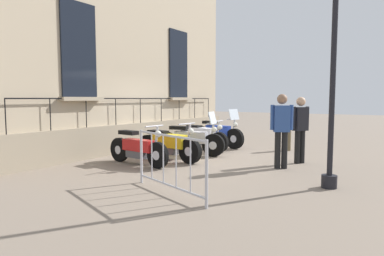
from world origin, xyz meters
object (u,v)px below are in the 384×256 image
at_px(pedestrian_standing, 282,126).
at_px(pedestrian_walking, 300,126).
at_px(motorcycle_white, 202,137).
at_px(bollard, 288,135).
at_px(motorcycle_blue, 217,134).
at_px(motorcycle_red, 138,149).
at_px(motorcycle_yellow, 168,145).
at_px(motorcycle_silver, 190,140).
at_px(crowd_barrier, 170,162).

distance_m(pedestrian_standing, pedestrian_walking, 0.93).
distance_m(motorcycle_white, bollard, 2.74).
relative_size(motorcycle_blue, pedestrian_standing, 1.23).
xyz_separation_m(motorcycle_red, motorcycle_white, (0.09, 2.90, 0.02)).
height_order(motorcycle_yellow, bollard, motorcycle_yellow).
bearing_deg(motorcycle_white, pedestrian_standing, -24.19).
bearing_deg(motorcycle_red, pedestrian_standing, 25.93).
distance_m(motorcycle_yellow, motorcycle_blue, 2.96).
bearing_deg(motorcycle_silver, pedestrian_standing, -8.23).
bearing_deg(pedestrian_standing, motorcycle_blue, 142.32).
height_order(motorcycle_red, pedestrian_standing, pedestrian_standing).
xyz_separation_m(motorcycle_red, motorcycle_silver, (0.28, 1.94, 0.02)).
distance_m(bollard, pedestrian_walking, 2.18).
xyz_separation_m(motorcycle_red, motorcycle_blue, (0.13, 3.86, 0.04)).
height_order(motorcycle_red, motorcycle_white, motorcycle_red).
xyz_separation_m(motorcycle_red, pedestrian_standing, (3.14, 1.53, 0.60)).
bearing_deg(motorcycle_red, motorcycle_yellow, 73.60).
bearing_deg(pedestrian_standing, motorcycle_yellow, -167.78).
xyz_separation_m(motorcycle_blue, pedestrian_standing, (3.02, -2.33, 0.56)).
xyz_separation_m(motorcycle_yellow, motorcycle_blue, (-0.14, 2.95, 0.03)).
height_order(motorcycle_red, bollard, motorcycle_red).
distance_m(motorcycle_white, pedestrian_standing, 3.40).
bearing_deg(pedestrian_walking, motorcycle_yellow, -153.39).
bearing_deg(motorcycle_silver, crowd_barrier, -61.31).
xyz_separation_m(motorcycle_silver, pedestrian_standing, (2.87, -0.41, 0.57)).
bearing_deg(pedestrian_walking, motorcycle_blue, 156.08).
relative_size(motorcycle_blue, bollard, 2.16).
relative_size(crowd_barrier, pedestrian_walking, 1.14).
relative_size(motorcycle_red, crowd_barrier, 1.06).
xyz_separation_m(crowd_barrier, pedestrian_standing, (0.91, 3.16, 0.44)).
bearing_deg(bollard, pedestrian_standing, -75.30).
bearing_deg(pedestrian_standing, crowd_barrier, -106.01).
xyz_separation_m(motorcycle_yellow, pedestrian_walking, (3.06, 1.53, 0.54)).
bearing_deg(motorcycle_blue, crowd_barrier, -69.00).
bearing_deg(crowd_barrier, motorcycle_silver, 118.69).
bearing_deg(pedestrian_walking, crowd_barrier, -104.99).
xyz_separation_m(motorcycle_yellow, motorcycle_silver, (0.01, 1.04, 0.01)).
bearing_deg(motorcycle_white, motorcycle_blue, 87.48).
relative_size(motorcycle_white, crowd_barrier, 1.04).
distance_m(motorcycle_yellow, motorcycle_white, 2.00).
xyz_separation_m(crowd_barrier, bollard, (0.16, 6.00, -0.06)).
relative_size(motorcycle_yellow, motorcycle_blue, 0.99).
relative_size(motorcycle_silver, pedestrian_standing, 1.21).
bearing_deg(pedestrian_walking, bollard, 115.72).
relative_size(motorcycle_blue, crowd_barrier, 1.12).
height_order(motorcycle_white, pedestrian_walking, pedestrian_walking).
height_order(motorcycle_white, pedestrian_standing, pedestrian_standing).
distance_m(motorcycle_red, motorcycle_silver, 1.96).
relative_size(motorcycle_yellow, motorcycle_silver, 1.01).
height_order(motorcycle_silver, motorcycle_blue, motorcycle_blue).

